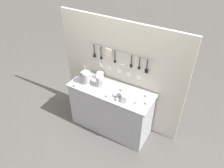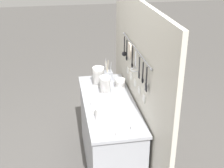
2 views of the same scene
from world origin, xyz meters
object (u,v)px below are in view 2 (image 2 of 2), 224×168
Objects in this scene: plate_stack at (106,113)px; cup_back_right at (116,83)px; steel_mixing_bowl at (103,108)px; cup_back_left at (118,107)px; cup_front_right at (118,134)px; cup_edge_far at (134,128)px; cutlery_caddy at (107,75)px; bowl_stack_short_front at (105,85)px; cup_centre at (83,80)px; cup_by_caddy at (93,103)px; cup_mid_row at (109,126)px; cup_beside_plates at (95,112)px; bowl_stack_back_corner at (98,76)px; bowl_stack_wide_centre at (120,83)px.

plate_stack is 0.80m from cup_back_right.
cup_back_left is (0.01, 0.15, 0.00)m from steel_mixing_bowl.
cup_front_right and cup_edge_far have the same top height.
cutlery_caddy reaches higher than cup_edge_far.
bowl_stack_short_front reaches higher than cup_back_left.
cup_edge_far is at bearing 17.56° from cup_centre.
cup_by_caddy is at bearing -35.49° from cup_back_right.
cup_mid_row is (1.06, 0.14, 0.00)m from cup_centre.
cup_front_right is at bearing -10.65° from cup_back_left.
plate_stack is 0.90m from cup_centre.
cup_beside_plates is at bearing -78.91° from cup_back_left.
bowl_stack_wide_centre is at bearing 65.29° from bowl_stack_back_corner.
bowl_stack_wide_centre is 2.54× the size of cup_by_caddy.
cup_front_right is 0.48m from cup_back_left.
cup_front_right is at bearing -67.20° from cup_edge_far.
steel_mixing_bowl is at bearing -12.54° from cutlery_caddy.
steel_mixing_bowl is at bearing 179.90° from cup_mid_row.
cup_back_right is at bearing 161.98° from plate_stack.
plate_stack is 0.31m from cup_by_caddy.
cup_edge_far is (0.78, 0.14, -0.08)m from bowl_stack_short_front.
cutlery_caddy is (-0.24, -0.11, 0.00)m from bowl_stack_wide_centre.
bowl_stack_short_front is at bearing -57.96° from bowl_stack_wide_centre.
bowl_stack_wide_centre is 0.88m from cup_mid_row.
cup_back_left is at bearing 155.42° from cup_mid_row.
cup_mid_row is at bearing 11.08° from cup_by_caddy.
cup_by_caddy is at bearing -168.92° from cup_mid_row.
bowl_stack_short_front is 0.85m from cup_front_right.
cup_front_right and cup_back_right have the same top height.
cup_back_left is (0.61, 0.12, -0.09)m from bowl_stack_back_corner.
cup_by_caddy is at bearing -163.54° from plate_stack.
plate_stack is 4.32× the size of cup_back_left.
bowl_stack_wide_centre is 2.54× the size of cup_edge_far.
steel_mixing_bowl is 2.34× the size of cup_edge_far.
plate_stack is 4.32× the size of cup_by_caddy.
plate_stack is 0.93m from cutlery_caddy.
bowl_stack_back_corner reaches higher than cup_back_left.
cutlery_caddy reaches higher than plate_stack.
cup_mid_row is (0.16, 0.00, -0.04)m from plate_stack.
bowl_stack_short_front reaches higher than cup_centre.
cup_back_right is 1.00× the size of cup_back_left.
bowl_stack_wide_centre reaches higher than cup_back_left.
cutlery_caddy reaches higher than cup_by_caddy.
cup_beside_plates is (0.55, -0.36, -0.03)m from bowl_stack_wide_centre.
plate_stack is at bearing -10.32° from cutlery_caddy.
cup_front_right is at bearing -9.74° from cup_back_right.
cup_front_right is (0.48, 0.06, 0.00)m from steel_mixing_bowl.
steel_mixing_bowl is at bearing -12.14° from bowl_stack_short_front.
bowl_stack_back_corner is (-0.11, -0.24, 0.06)m from bowl_stack_wide_centre.
cup_centre is 0.60m from cup_by_caddy.
plate_stack is 0.17m from cup_mid_row.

